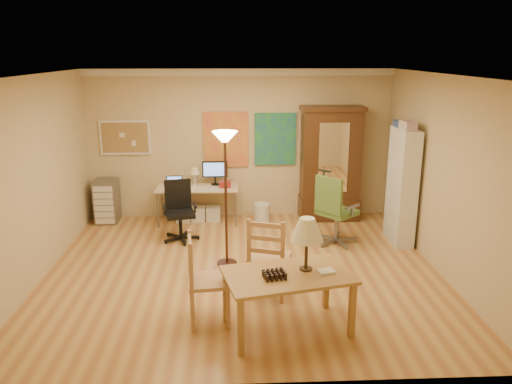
{
  "coord_description": "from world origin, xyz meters",
  "views": [
    {
      "loc": [
        -0.13,
        -6.49,
        2.99
      ],
      "look_at": [
        0.2,
        0.3,
        1.07
      ],
      "focal_mm": 35.0,
      "sensor_mm": 36.0,
      "label": 1
    }
  ],
  "objects_px": {
    "computer_desk": "(199,200)",
    "bookshelf": "(402,187)",
    "dining_table": "(295,261)",
    "armoire": "(330,171)",
    "office_chair_green": "(335,226)",
    "office_chair_black": "(180,224)"
  },
  "relations": [
    {
      "from": "computer_desk",
      "to": "bookshelf",
      "type": "xyz_separation_m",
      "value": [
        3.29,
        -1.14,
        0.52
      ]
    },
    {
      "from": "dining_table",
      "to": "computer_desk",
      "type": "xyz_separation_m",
      "value": [
        -1.27,
        3.69,
        -0.4
      ]
    },
    {
      "from": "dining_table",
      "to": "armoire",
      "type": "distance_m",
      "value": 3.94
    },
    {
      "from": "office_chair_green",
      "to": "bookshelf",
      "type": "bearing_deg",
      "value": 2.34
    },
    {
      "from": "office_chair_green",
      "to": "office_chair_black",
      "type": "bearing_deg",
      "value": 173.19
    },
    {
      "from": "armoire",
      "to": "bookshelf",
      "type": "height_order",
      "value": "armoire"
    },
    {
      "from": "office_chair_black",
      "to": "armoire",
      "type": "xyz_separation_m",
      "value": [
        2.64,
        0.97,
        0.64
      ]
    },
    {
      "from": "office_chair_green",
      "to": "armoire",
      "type": "distance_m",
      "value": 1.41
    },
    {
      "from": "bookshelf",
      "to": "dining_table",
      "type": "bearing_deg",
      "value": -128.35
    },
    {
      "from": "computer_desk",
      "to": "armoire",
      "type": "height_order",
      "value": "armoire"
    },
    {
      "from": "computer_desk",
      "to": "office_chair_black",
      "type": "relative_size",
      "value": 1.48
    },
    {
      "from": "dining_table",
      "to": "armoire",
      "type": "xyz_separation_m",
      "value": [
        1.11,
        3.78,
        0.09
      ]
    },
    {
      "from": "bookshelf",
      "to": "office_chair_black",
      "type": "bearing_deg",
      "value": 175.89
    },
    {
      "from": "office_chair_black",
      "to": "armoire",
      "type": "distance_m",
      "value": 2.88
    },
    {
      "from": "office_chair_green",
      "to": "computer_desk",
      "type": "bearing_deg",
      "value": 152.13
    },
    {
      "from": "office_chair_black",
      "to": "bookshelf",
      "type": "distance_m",
      "value": 3.62
    },
    {
      "from": "computer_desk",
      "to": "office_chair_black",
      "type": "distance_m",
      "value": 0.93
    },
    {
      "from": "armoire",
      "to": "bookshelf",
      "type": "relative_size",
      "value": 1.12
    },
    {
      "from": "computer_desk",
      "to": "office_chair_green",
      "type": "bearing_deg",
      "value": -27.87
    },
    {
      "from": "office_chair_green",
      "to": "bookshelf",
      "type": "distance_m",
      "value": 1.22
    },
    {
      "from": "dining_table",
      "to": "office_chair_black",
      "type": "xyz_separation_m",
      "value": [
        -1.53,
        2.81,
        -0.55
      ]
    },
    {
      "from": "armoire",
      "to": "computer_desk",
      "type": "bearing_deg",
      "value": -177.93
    }
  ]
}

